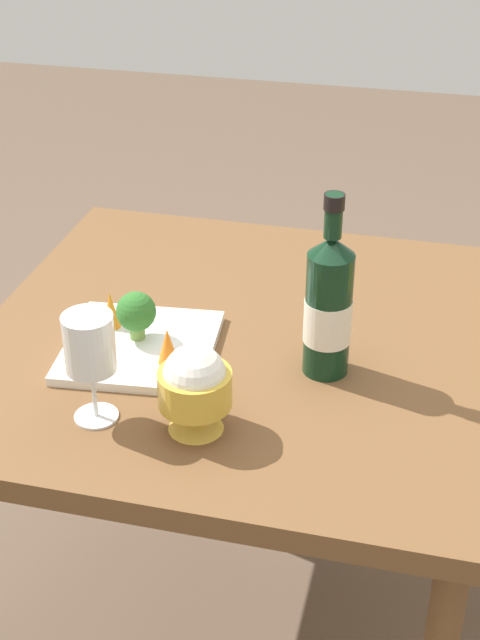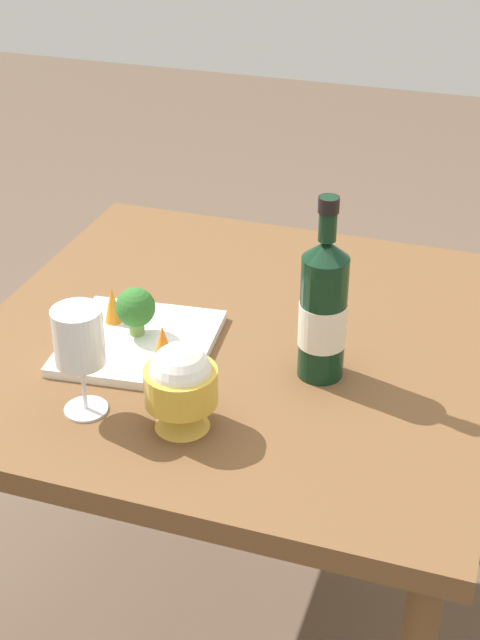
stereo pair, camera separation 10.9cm
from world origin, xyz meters
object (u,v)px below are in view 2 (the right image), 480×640
Objects in this scene: wine_glass at (79,339)px; rice_bowl at (180,385)px; broccoli_floret at (136,308)px; wine_bottle at (323,309)px; carrot_garnish_right at (163,343)px; carrot_garnish_left at (113,304)px; serving_plate at (139,343)px.

wine_glass reaches higher than rice_bowl.
wine_glass is 0.22m from broccoli_floret.
broccoli_floret is (-0.32, -0.00, -0.06)m from wine_bottle.
carrot_garnish_right is (-0.25, -0.06, -0.07)m from wine_bottle.
wine_glass is 0.25m from carrot_garnish_left.
serving_plate is at bearing 145.30° from carrot_garnish_right.
wine_glass is at bearing -75.17° from carrot_garnish_left.
rice_bowl is 1.65× the size of broccoli_floret.
serving_plate is (-0.31, -0.02, -0.11)m from wine_bottle.
carrot_garnish_left is (-0.06, 0.23, -0.08)m from wine_glass.
wine_glass reaches higher than carrot_garnish_left.
wine_bottle is 0.39m from carrot_garnish_left.
carrot_garnish_left reaches higher than serving_plate.
wine_bottle is 3.63× the size of broccoli_floret.
rice_bowl is 0.31m from carrot_garnish_left.
serving_plate is 0.09m from carrot_garnish_left.
rice_bowl reaches higher than carrot_garnish_left.
rice_bowl reaches higher than carrot_garnish_right.
wine_bottle reaches higher than wine_glass.
carrot_garnish_left reaches higher than carrot_garnish_right.
broccoli_floret reaches higher than serving_plate.
rice_bowl is 0.52× the size of serving_plate.
serving_plate is at bearing -176.61° from wine_bottle.
broccoli_floret is (-0.01, 0.21, -0.06)m from wine_glass.
carrot_garnish_right is (0.07, -0.05, 0.04)m from serving_plate.
wine_glass reaches higher than serving_plate.
rice_bowl is at bearing 3.97° from wine_glass.
serving_plate is at bearing -59.29° from broccoli_floret.
rice_bowl is 0.16m from carrot_garnish_right.
wine_glass is at bearing -114.64° from carrot_garnish_right.
rice_bowl is 0.25m from serving_plate.
wine_bottle is 1.74× the size of wine_glass.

